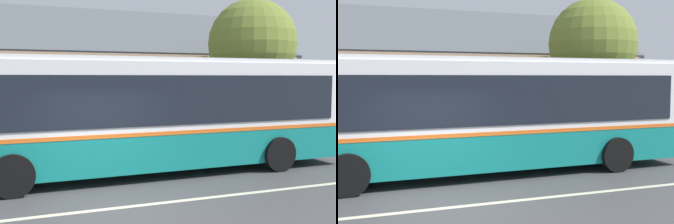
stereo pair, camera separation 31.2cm
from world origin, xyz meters
The scene contains 7 objects.
ground_plane centered at (0.00, 0.00, 0.00)m, with size 300.00×300.00×0.00m, color #424244.
sidewalk_far centered at (0.00, 6.00, 0.07)m, with size 60.00×3.00×0.15m, color #ADAAA3.
lane_divider_stripe centered at (0.00, 0.00, 0.00)m, with size 60.00×0.16×0.01m, color beige.
community_building centered at (1.18, 14.25, 2.01)m, with size 21.08×10.85×7.38m.
transit_bus centered at (1.47, 2.90, 1.74)m, with size 12.53×2.93×3.24m.
bench_down_street centered at (0.77, 5.45, 0.57)m, with size 1.65×0.51×0.94m.
street_tree_primary centered at (7.44, 6.62, 4.07)m, with size 3.61×3.61×5.90m.
Camera 2 is at (-1.70, -8.47, 2.71)m, focal length 45.00 mm.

